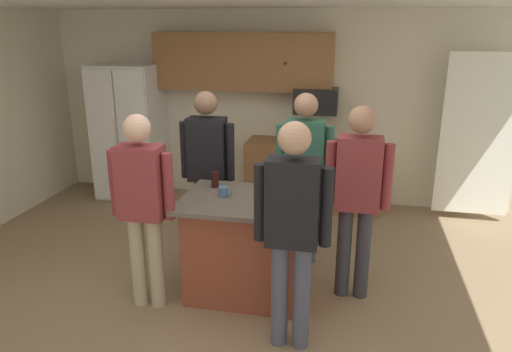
{
  "coord_description": "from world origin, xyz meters",
  "views": [
    {
      "loc": [
        1.11,
        -3.72,
        2.41
      ],
      "look_at": [
        0.24,
        0.43,
        1.05
      ],
      "focal_mm": 33.45,
      "sensor_mm": 36.0,
      "label": 1
    }
  ],
  "objects_px": {
    "person_guest_left": "(292,223)",
    "glass_pilsner": "(261,194)",
    "person_guest_by_door": "(357,190)",
    "mug_ceramic_white": "(223,192)",
    "glass_short_whisky": "(215,180)",
    "microwave_over_range": "(316,101)",
    "mug_blue_stoneware": "(268,188)",
    "person_elder_center": "(208,164)",
    "person_host_foreground": "(142,200)",
    "person_guest_right": "(304,167)",
    "tumbler_amber": "(276,190)",
    "refrigerator": "(130,132)",
    "kitchen_island": "(249,246)"
  },
  "relations": [
    {
      "from": "mug_ceramic_white",
      "to": "tumbler_amber",
      "type": "xyz_separation_m",
      "value": [
        0.46,
        0.08,
        0.02
      ]
    },
    {
      "from": "mug_ceramic_white",
      "to": "person_guest_by_door",
      "type": "bearing_deg",
      "value": 6.81
    },
    {
      "from": "kitchen_island",
      "to": "person_elder_center",
      "type": "bearing_deg",
      "value": 132.51
    },
    {
      "from": "person_host_foreground",
      "to": "glass_short_whisky",
      "type": "distance_m",
      "value": 0.77
    },
    {
      "from": "glass_short_whisky",
      "to": "mug_ceramic_white",
      "type": "height_order",
      "value": "glass_short_whisky"
    },
    {
      "from": "person_elder_center",
      "to": "person_guest_by_door",
      "type": "bearing_deg",
      "value": 29.81
    },
    {
      "from": "glass_short_whisky",
      "to": "microwave_over_range",
      "type": "bearing_deg",
      "value": 70.68
    },
    {
      "from": "glass_short_whisky",
      "to": "glass_pilsner",
      "type": "bearing_deg",
      "value": -29.26
    },
    {
      "from": "tumbler_amber",
      "to": "mug_blue_stoneware",
      "type": "bearing_deg",
      "value": 130.55
    },
    {
      "from": "person_guest_by_door",
      "to": "mug_ceramic_white",
      "type": "distance_m",
      "value": 1.18
    },
    {
      "from": "person_guest_right",
      "to": "glass_short_whisky",
      "type": "relative_size",
      "value": 11.97
    },
    {
      "from": "person_guest_left",
      "to": "mug_blue_stoneware",
      "type": "distance_m",
      "value": 0.95
    },
    {
      "from": "microwave_over_range",
      "to": "mug_ceramic_white",
      "type": "relative_size",
      "value": 4.32
    },
    {
      "from": "person_guest_right",
      "to": "mug_blue_stoneware",
      "type": "distance_m",
      "value": 0.59
    },
    {
      "from": "mug_blue_stoneware",
      "to": "mug_ceramic_white",
      "type": "distance_m",
      "value": 0.42
    },
    {
      "from": "person_host_foreground",
      "to": "person_guest_by_door",
      "type": "distance_m",
      "value": 1.84
    },
    {
      "from": "person_guest_left",
      "to": "glass_pilsner",
      "type": "distance_m",
      "value": 0.75
    },
    {
      "from": "kitchen_island",
      "to": "mug_ceramic_white",
      "type": "bearing_deg",
      "value": 178.22
    },
    {
      "from": "refrigerator",
      "to": "person_elder_center",
      "type": "bearing_deg",
      "value": -44.36
    },
    {
      "from": "refrigerator",
      "to": "tumbler_amber",
      "type": "distance_m",
      "value": 3.28
    },
    {
      "from": "kitchen_island",
      "to": "glass_short_whisky",
      "type": "height_order",
      "value": "glass_short_whisky"
    },
    {
      "from": "person_host_foreground",
      "to": "mug_ceramic_white",
      "type": "bearing_deg",
      "value": 8.68
    },
    {
      "from": "person_guest_right",
      "to": "glass_pilsner",
      "type": "bearing_deg",
      "value": 8.25
    },
    {
      "from": "person_host_foreground",
      "to": "person_guest_by_door",
      "type": "relative_size",
      "value": 0.98
    },
    {
      "from": "person_elder_center",
      "to": "person_guest_left",
      "type": "height_order",
      "value": "person_elder_center"
    },
    {
      "from": "microwave_over_range",
      "to": "person_elder_center",
      "type": "distance_m",
      "value": 2.02
    },
    {
      "from": "kitchen_island",
      "to": "person_host_foreground",
      "type": "relative_size",
      "value": 0.7
    },
    {
      "from": "microwave_over_range",
      "to": "kitchen_island",
      "type": "bearing_deg",
      "value": -98.67
    },
    {
      "from": "glass_pilsner",
      "to": "tumbler_amber",
      "type": "height_order",
      "value": "glass_pilsner"
    },
    {
      "from": "person_host_foreground",
      "to": "person_guest_by_door",
      "type": "bearing_deg",
      "value": -8.02
    },
    {
      "from": "microwave_over_range",
      "to": "mug_blue_stoneware",
      "type": "bearing_deg",
      "value": -96.01
    },
    {
      "from": "tumbler_amber",
      "to": "refrigerator",
      "type": "bearing_deg",
      "value": 138.68
    },
    {
      "from": "microwave_over_range",
      "to": "glass_pilsner",
      "type": "relative_size",
      "value": 4.01
    },
    {
      "from": "person_elder_center",
      "to": "mug_blue_stoneware",
      "type": "relative_size",
      "value": 13.68
    },
    {
      "from": "person_host_foreground",
      "to": "mug_ceramic_white",
      "type": "distance_m",
      "value": 0.71
    },
    {
      "from": "glass_short_whisky",
      "to": "mug_blue_stoneware",
      "type": "distance_m",
      "value": 0.52
    },
    {
      "from": "refrigerator",
      "to": "glass_pilsner",
      "type": "relative_size",
      "value": 13.49
    },
    {
      "from": "person_elder_center",
      "to": "tumbler_amber",
      "type": "bearing_deg",
      "value": 13.53
    },
    {
      "from": "person_guest_right",
      "to": "mug_blue_stoneware",
      "type": "relative_size",
      "value": 13.67
    },
    {
      "from": "refrigerator",
      "to": "microwave_over_range",
      "type": "relative_size",
      "value": 3.36
    },
    {
      "from": "kitchen_island",
      "to": "mug_ceramic_white",
      "type": "distance_m",
      "value": 0.56
    },
    {
      "from": "tumbler_amber",
      "to": "person_host_foreground",
      "type": "bearing_deg",
      "value": -155.75
    },
    {
      "from": "mug_blue_stoneware",
      "to": "person_host_foreground",
      "type": "bearing_deg",
      "value": -149.0
    },
    {
      "from": "person_host_foreground",
      "to": "mug_blue_stoneware",
      "type": "height_order",
      "value": "person_host_foreground"
    },
    {
      "from": "glass_pilsner",
      "to": "person_elder_center",
      "type": "bearing_deg",
      "value": 136.13
    },
    {
      "from": "person_host_foreground",
      "to": "person_guest_left",
      "type": "height_order",
      "value": "person_guest_left"
    },
    {
      "from": "refrigerator",
      "to": "mug_blue_stoneware",
      "type": "distance_m",
      "value": 3.14
    },
    {
      "from": "person_guest_by_door",
      "to": "person_guest_right",
      "type": "height_order",
      "value": "person_guest_right"
    },
    {
      "from": "person_guest_by_door",
      "to": "tumbler_amber",
      "type": "distance_m",
      "value": 0.71
    },
    {
      "from": "kitchen_island",
      "to": "person_guest_left",
      "type": "xyz_separation_m",
      "value": [
        0.48,
        -0.68,
        0.56
      ]
    }
  ]
}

